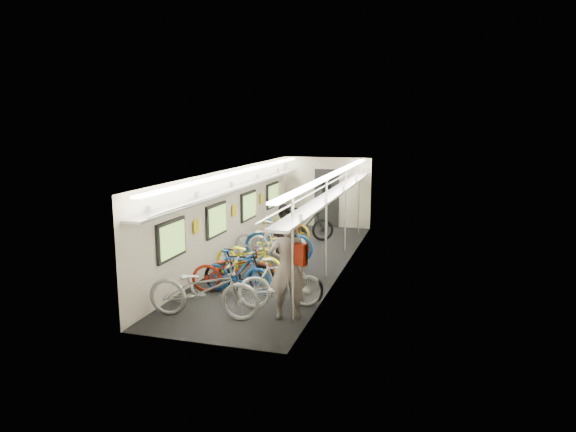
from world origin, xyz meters
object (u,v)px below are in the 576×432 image
Objects in this scene: bicycle_1 at (237,272)px; passenger_near at (287,268)px; passenger_mid at (285,238)px; bicycle_0 at (204,289)px; backpack at (300,254)px.

passenger_near is at bearing -125.09° from bicycle_1.
passenger_mid is at bearing -93.51° from passenger_near.
passenger_mid is (-0.91, 2.89, -0.13)m from passenger_near.
passenger_mid is (0.52, 1.83, 0.37)m from bicycle_1.
backpack is at bearing -87.93° from bicycle_0.
passenger_mid reaches higher than bicycle_1.
passenger_mid is at bearing 135.80° from backpack.
passenger_near is (1.43, -1.06, 0.50)m from bicycle_1.
passenger_near is at bearing -79.76° from bicycle_0.
bicycle_0 is 1.38× the size of bicycle_1.
bicycle_1 is 1.85m from passenger_near.
passenger_mid is 4.38× the size of backpack.
backpack is (1.76, 0.24, 0.72)m from bicycle_0.
bicycle_0 is at bearing -147.50° from backpack.
backpack is (1.19, -3.08, 0.45)m from passenger_mid.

